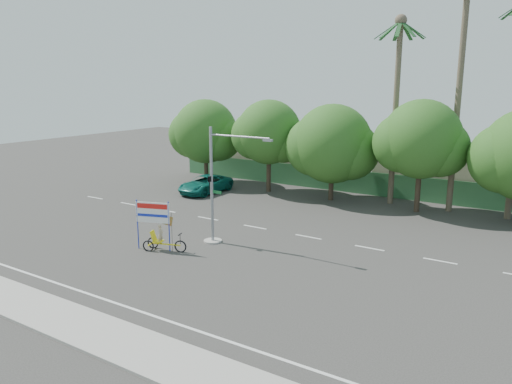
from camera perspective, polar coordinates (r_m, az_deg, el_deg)
The scene contains 14 objects.
ground at distance 26.30m, azimuth -5.95°, elevation -8.89°, with size 120.00×120.00×0.00m, color #33302D.
sidewalk_near at distance 21.48m, azimuth -18.91°, elevation -14.51°, with size 50.00×2.40×0.12m, color gray.
fence at distance 44.22m, azimuth 11.62°, elevation 1.11°, with size 38.00×0.08×2.00m, color #336B3D.
building_left at distance 52.27m, azimuth 3.20°, elevation 4.20°, with size 12.00×8.00×4.00m, color beige.
building_right at distance 46.31m, azimuth 22.97°, elevation 1.88°, with size 14.00×8.00×3.60m, color beige.
tree_far_left at distance 47.57m, azimuth -5.85°, elevation 6.68°, with size 7.14×6.00×7.96m.
tree_left at distance 43.55m, azimuth 1.43°, elevation 6.59°, with size 6.66×5.60×8.07m.
tree_center at distance 40.86m, azimuth 8.66°, elevation 5.22°, with size 7.62×6.40×7.85m.
tree_right at distance 38.48m, azimuth 18.30°, elevation 5.44°, with size 6.90×5.80×8.36m.
palm_tall at distance 39.26m, azimuth 22.36°, elevation 12.93°, with size 3.73×3.79×17.45m.
palm_short at distance 40.35m, azimuth 15.78°, elevation 11.07°, with size 3.73×3.79×14.45m.
traffic_signal at distance 29.74m, azimuth -4.62°, elevation -0.44°, with size 4.72×1.10×7.00m.
trike_billboard at distance 29.31m, azimuth -11.13°, elevation -4.31°, with size 2.90×1.27×2.98m.
pickup_truck at distance 43.87m, azimuth -5.80°, elevation 0.89°, with size 2.53×5.48×1.52m, color #0D6053.
Camera 1 is at (15.39, -19.05, 9.59)m, focal length 35.00 mm.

